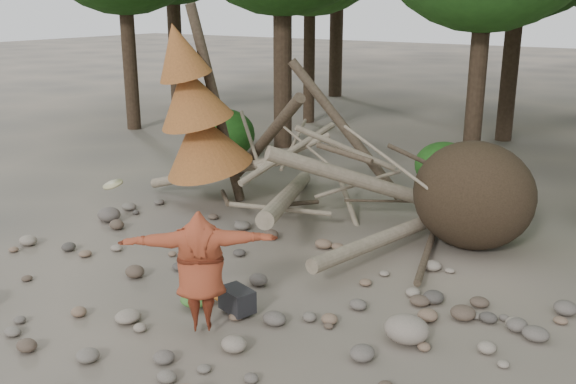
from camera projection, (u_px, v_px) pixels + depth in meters
The scene contains 11 objects.
ground at pixel (211, 299), 9.77m from camera, with size 120.00×120.00×0.00m, color #514C44.
deadfall_pile at pixel (441, 193), 11.83m from camera, with size 8.55×5.24×3.30m.
dead_conifer at pixel (196, 112), 13.50m from camera, with size 2.06×2.16×4.35m.
bush_left at pixel (223, 134), 18.22m from camera, with size 1.80×1.80×1.44m, color #1B4913.
bush_mid at pixel (444, 165), 15.44m from camera, with size 1.40×1.40×1.12m, color #245C1A.
frisbee_thrower at pixel (200, 270), 8.53m from camera, with size 2.82×1.70×1.82m.
backpack at pixel (237, 303), 9.25m from camera, with size 0.50×0.34×0.34m, color black.
cloth_green at pixel (194, 303), 9.45m from camera, with size 0.44×0.37×0.17m, color #3A6E2C.
cloth_orange at pixel (222, 300), 9.62m from camera, with size 0.29×0.24×0.10m, color #B45F1E.
boulder_mid_right at pixel (407, 329), 8.50m from camera, with size 0.61×0.55×0.37m, color gray.
boulder_mid_left at pixel (109, 214), 13.16m from camera, with size 0.49×0.44×0.30m, color #5B534C.
Camera 1 is at (5.85, -6.79, 4.37)m, focal length 40.00 mm.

